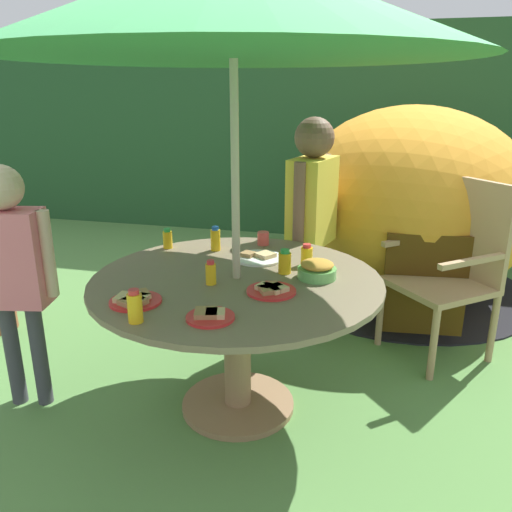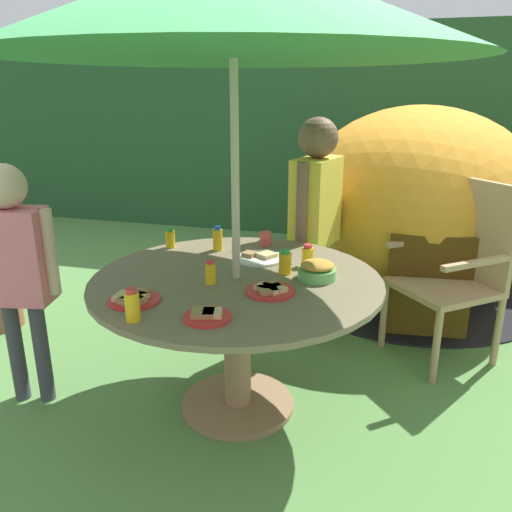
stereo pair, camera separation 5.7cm
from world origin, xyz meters
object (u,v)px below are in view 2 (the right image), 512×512
at_px(juice_bottle_mid_right, 308,256).
at_px(juice_bottle_front_edge, 285,262).
at_px(garden_table, 237,310).
at_px(juice_bottle_mid_left, 210,273).
at_px(snack_bowl, 317,270).
at_px(wooden_chair, 459,264).
at_px(dome_tent, 415,203).
at_px(plate_near_left, 207,315).
at_px(child_in_pink_shirt, 14,256).
at_px(cup_near, 266,238).
at_px(child_in_yellow_shirt, 316,202).
at_px(juice_bottle_back_edge, 218,239).
at_px(plate_far_right, 260,257).
at_px(plate_far_left, 134,298).
at_px(plate_near_right, 270,290).
at_px(juice_bottle_center_back, 170,238).
at_px(patio_umbrella, 233,4).
at_px(juice_bottle_center_front, 132,306).

bearing_deg(juice_bottle_mid_right, juice_bottle_front_edge, -121.31).
relative_size(garden_table, juice_bottle_mid_left, 12.00).
bearing_deg(snack_bowl, wooden_chair, 48.48).
relative_size(dome_tent, plate_near_left, 11.58).
height_order(wooden_chair, plate_near_left, wooden_chair).
height_order(child_in_pink_shirt, cup_near, child_in_pink_shirt).
distance_m(child_in_yellow_shirt, juice_bottle_back_edge, 0.67).
relative_size(dome_tent, plate_far_right, 8.49).
relative_size(garden_table, juice_bottle_mid_right, 12.35).
bearing_deg(child_in_pink_shirt, plate_far_right, 13.48).
bearing_deg(dome_tent, garden_table, -119.67).
bearing_deg(juice_bottle_mid_left, plate_far_left, -130.08).
distance_m(garden_table, plate_near_right, 0.29).
height_order(dome_tent, plate_near_left, dome_tent).
distance_m(plate_near_right, plate_far_left, 0.56).
bearing_deg(dome_tent, child_in_pink_shirt, -137.59).
bearing_deg(juice_bottle_back_edge, juice_bottle_center_back, -174.93).
relative_size(child_in_pink_shirt, plate_far_right, 4.75).
relative_size(patio_umbrella, dome_tent, 0.95).
relative_size(plate_far_right, juice_bottle_center_back, 2.28).
height_order(wooden_chair, juice_bottle_mid_left, wooden_chair).
xyz_separation_m(plate_far_right, juice_bottle_center_front, (-0.27, -0.82, 0.05)).
relative_size(dome_tent, juice_bottle_back_edge, 16.33).
xyz_separation_m(juice_bottle_center_back, cup_near, (0.49, 0.18, -0.01)).
bearing_deg(plate_far_left, garden_table, 49.93).
bearing_deg(dome_tent, patio_umbrella, -119.67).
relative_size(patio_umbrella, juice_bottle_front_edge, 17.43).
xyz_separation_m(child_in_pink_shirt, juice_bottle_mid_left, (0.93, 0.11, -0.03)).
height_order(snack_bowl, plate_near_left, snack_bowl).
xyz_separation_m(garden_table, child_in_pink_shirt, (-1.02, -0.21, 0.24)).
bearing_deg(garden_table, plate_far_left, -130.07).
xyz_separation_m(juice_bottle_center_back, juice_bottle_front_edge, (0.69, -0.24, 0.00)).
xyz_separation_m(child_in_yellow_shirt, child_in_pink_shirt, (-1.24, -1.07, -0.10)).
bearing_deg(wooden_chair, snack_bowl, -81.11).
relative_size(patio_umbrella, snack_bowl, 11.46).
relative_size(patio_umbrella, plate_far_right, 8.05).
height_order(garden_table, plate_far_left, plate_far_left).
bearing_deg(plate_near_right, garden_table, 144.59).
xyz_separation_m(juice_bottle_mid_left, cup_near, (0.09, 0.64, -0.01)).
relative_size(child_in_yellow_shirt, juice_bottle_front_edge, 11.71).
bearing_deg(child_in_pink_shirt, plate_near_right, -8.18).
xyz_separation_m(child_in_yellow_shirt, juice_bottle_front_edge, (-0.02, -0.75, -0.13)).
relative_size(plate_far_left, cup_near, 2.87).
height_order(wooden_chair, juice_bottle_center_back, wooden_chair).
bearing_deg(cup_near, juice_bottle_back_edge, -144.47).
height_order(plate_near_right, plate_near_left, same).
height_order(dome_tent, snack_bowl, dome_tent).
bearing_deg(dome_tent, snack_bowl, -110.41).
height_order(snack_bowl, juice_bottle_back_edge, juice_bottle_back_edge).
relative_size(wooden_chair, juice_bottle_front_edge, 8.84).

